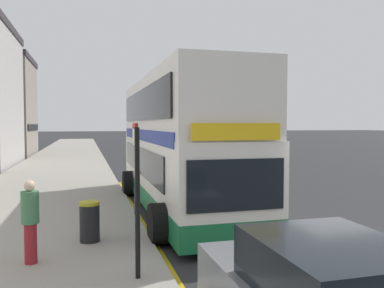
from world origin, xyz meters
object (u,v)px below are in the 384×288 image
double_decker_bus (178,148)px  parked_car_white_kerbside (189,150)px  parked_car_silver_far (153,138)px  bus_stop_sign (137,187)px  litter_bin (90,221)px  pedestrian_waiting_near_sign (30,219)px

double_decker_bus → parked_car_white_kerbside: size_ratio=2.54×
parked_car_silver_far → parked_car_white_kerbside: bearing=-91.2°
bus_stop_sign → litter_bin: bus_stop_sign is taller
bus_stop_sign → parked_car_white_kerbside: (7.30, 24.04, -0.95)m
bus_stop_sign → parked_car_silver_far: size_ratio=0.66×
pedestrian_waiting_near_sign → bus_stop_sign: bearing=-32.2°
bus_stop_sign → pedestrian_waiting_near_sign: size_ratio=1.68×
double_decker_bus → litter_bin: size_ratio=11.30×
double_decker_bus → parked_car_silver_far: double_decker_bus is taller
bus_stop_sign → pedestrian_waiting_near_sign: (-1.94, 1.22, -0.72)m
double_decker_bus → parked_car_silver_far: (7.01, 47.13, -1.26)m
parked_car_white_kerbside → parked_car_silver_far: (1.88, 29.10, 0.00)m
bus_stop_sign → parked_car_white_kerbside: 25.14m
double_decker_bus → pedestrian_waiting_near_sign: 6.39m
parked_car_silver_far → litter_bin: 51.70m
double_decker_bus → litter_bin: bearing=-129.5°
bus_stop_sign → parked_car_white_kerbside: size_ratio=0.66×
bus_stop_sign → litter_bin: bearing=108.3°
double_decker_bus → litter_bin: (-2.97, -3.60, -1.45)m
parked_car_white_kerbside → litter_bin: bearing=-112.0°
litter_bin → bus_stop_sign: bearing=-71.7°
bus_stop_sign → pedestrian_waiting_near_sign: 2.40m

